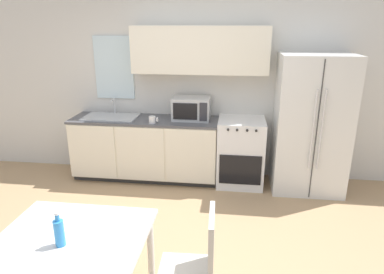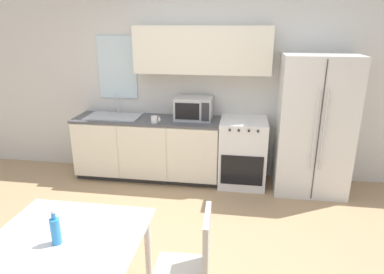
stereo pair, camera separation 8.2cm
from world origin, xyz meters
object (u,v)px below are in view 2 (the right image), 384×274
(oven_range, at_px, (243,152))
(refrigerator, at_px, (314,125))
(microwave, at_px, (194,108))
(drink_bottle, at_px, (56,230))
(dining_table, at_px, (69,247))
(coffee_mug, at_px, (155,119))
(dining_chair_side, at_px, (195,262))

(oven_range, height_order, refrigerator, refrigerator)
(refrigerator, bearing_deg, oven_range, 177.62)
(oven_range, height_order, microwave, microwave)
(oven_range, bearing_deg, drink_bottle, -115.28)
(oven_range, distance_m, drink_bottle, 2.93)
(dining_table, height_order, drink_bottle, drink_bottle)
(coffee_mug, xyz_separation_m, dining_table, (-0.04, -2.34, -0.31))
(dining_chair_side, relative_size, drink_bottle, 3.63)
(refrigerator, relative_size, dining_chair_side, 1.94)
(coffee_mug, bearing_deg, drink_bottle, -91.52)
(oven_range, height_order, drink_bottle, drink_bottle)
(refrigerator, xyz_separation_m, drink_bottle, (-2.13, -2.60, -0.07))
(microwave, bearing_deg, dining_table, -101.29)
(dining_table, bearing_deg, microwave, 78.71)
(refrigerator, height_order, drink_bottle, refrigerator)
(drink_bottle, bearing_deg, coffee_mug, 88.48)
(coffee_mug, bearing_deg, microwave, 29.86)
(microwave, distance_m, dining_chair_side, 2.61)
(refrigerator, distance_m, microwave, 1.60)
(refrigerator, distance_m, drink_bottle, 3.36)
(coffee_mug, bearing_deg, dining_table, -90.98)
(microwave, bearing_deg, drink_bottle, -101.40)
(oven_range, relative_size, drink_bottle, 3.62)
(refrigerator, height_order, microwave, refrigerator)
(dining_table, bearing_deg, refrigerator, 49.85)
(oven_range, height_order, dining_chair_side, dining_chair_side)
(dining_table, bearing_deg, coffee_mug, 89.02)
(refrigerator, height_order, dining_table, refrigerator)
(oven_range, distance_m, dining_chair_side, 2.47)
(refrigerator, xyz_separation_m, microwave, (-1.59, 0.12, 0.14))
(oven_range, bearing_deg, dining_table, -115.66)
(microwave, distance_m, drink_bottle, 2.78)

